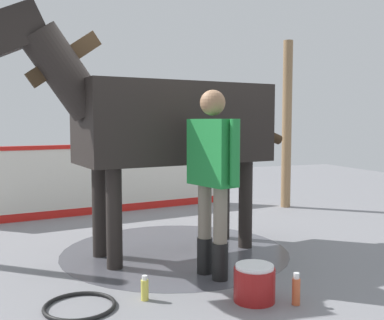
{
  "coord_description": "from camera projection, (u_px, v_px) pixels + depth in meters",
  "views": [
    {
      "loc": [
        1.64,
        5.01,
        1.48
      ],
      "look_at": [
        0.03,
        0.62,
        1.08
      ],
      "focal_mm": 42.94,
      "sensor_mm": 36.0,
      "label": 1
    }
  ],
  "objects": [
    {
      "name": "handler",
      "position": [
        213.0,
        169.0,
        4.28
      ],
      "size": [
        0.36,
        0.67,
        1.76
      ],
      "rotation": [
        0.0,
        0.0,
        3.44
      ],
      "color": "black",
      "rests_on": "ground"
    },
    {
      "name": "wash_bucket",
      "position": [
        254.0,
        283.0,
        3.76
      ],
      "size": [
        0.34,
        0.34,
        0.3
      ],
      "color": "maroon",
      "rests_on": "ground"
    },
    {
      "name": "horse",
      "position": [
        164.0,
        122.0,
        5.01
      ],
      "size": [
        3.49,
        1.17,
        2.59
      ],
      "rotation": [
        0.0,
        0.0,
        0.15
      ],
      "color": "black",
      "rests_on": "ground"
    },
    {
      "name": "ground_plane",
      "position": [
        177.0,
        248.0,
        5.38
      ],
      "size": [
        16.0,
        16.0,
        0.02
      ],
      "primitive_type": "cube",
      "color": "gray"
    },
    {
      "name": "hose_coil",
      "position": [
        80.0,
        306.0,
        3.63
      ],
      "size": [
        0.58,
        0.58,
        0.03
      ],
      "primitive_type": "torus",
      "color": "black",
      "rests_on": "ground"
    },
    {
      "name": "roof_post_far",
      "position": [
        287.0,
        125.0,
        7.77
      ],
      "size": [
        0.16,
        0.16,
        2.81
      ],
      "primitive_type": "cylinder",
      "color": "olive",
      "rests_on": "ground"
    },
    {
      "name": "wet_patch",
      "position": [
        175.0,
        251.0,
        5.2
      ],
      "size": [
        2.56,
        2.56,
        0.0
      ],
      "primitive_type": "cylinder",
      "color": "#4C4C54",
      "rests_on": "ground"
    },
    {
      "name": "bottle_spray",
      "position": [
        296.0,
        290.0,
        3.69
      ],
      "size": [
        0.07,
        0.07,
        0.26
      ],
      "color": "#CC5933",
      "rests_on": "ground"
    },
    {
      "name": "barrier_wall",
      "position": [
        105.0,
        181.0,
        7.34
      ],
      "size": [
        4.05,
        0.7,
        1.11
      ],
      "color": "silver",
      "rests_on": "ground"
    },
    {
      "name": "bottle_shampoo",
      "position": [
        145.0,
        289.0,
        3.78
      ],
      "size": [
        0.06,
        0.06,
        0.21
      ],
      "color": "#D8CC4C",
      "rests_on": "ground"
    }
  ]
}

